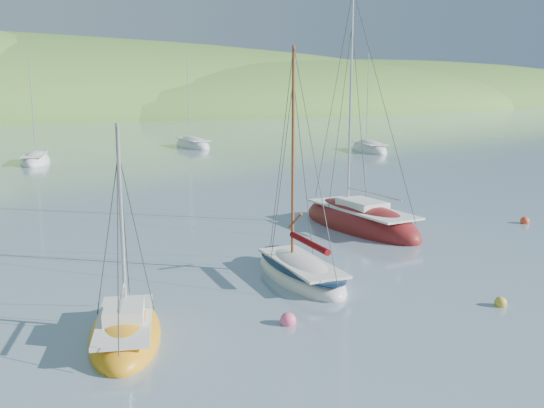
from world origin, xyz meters
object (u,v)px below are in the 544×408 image
daysailer_white (300,272)px  distant_sloop_a (35,161)px  sloop_red (360,223)px  distant_sloop_b (193,146)px  distant_sloop_d (369,150)px  sailboat_yellow (125,333)px

daysailer_white → distant_sloop_a: bearing=100.6°
sloop_red → distant_sloop_b: 46.22m
daysailer_white → sloop_red: bearing=44.8°
sloop_red → distant_sloop_d: bearing=51.4°
sailboat_yellow → distant_sloop_b: distant_sloop_b is taller
sailboat_yellow → distant_sloop_d: size_ratio=0.56×
daysailer_white → sloop_red: 9.22m
daysailer_white → distant_sloop_b: distant_sloop_b is taller
daysailer_white → distant_sloop_b: (18.84, 50.16, -0.01)m
distant_sloop_d → distant_sloop_a: bearing=-172.1°
sailboat_yellow → sloop_red: bearing=48.3°
sailboat_yellow → distant_sloop_a: 46.01m
sloop_red → distant_sloop_d: 39.61m
distant_sloop_a → distant_sloop_d: (34.98, -8.75, 0.02)m
distant_sloop_b → distant_sloop_d: 21.60m
sailboat_yellow → distant_sloop_a: distant_sloop_a is taller
sloop_red → sailboat_yellow: (-15.09, -7.34, -0.07)m
sloop_red → distant_sloop_a: size_ratio=1.23×
daysailer_white → distant_sloop_a: 43.55m
distant_sloop_d → sloop_red: bearing=-110.1°
daysailer_white → sloop_red: (7.51, 5.35, 0.02)m
daysailer_white → distant_sloop_b: 53.58m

